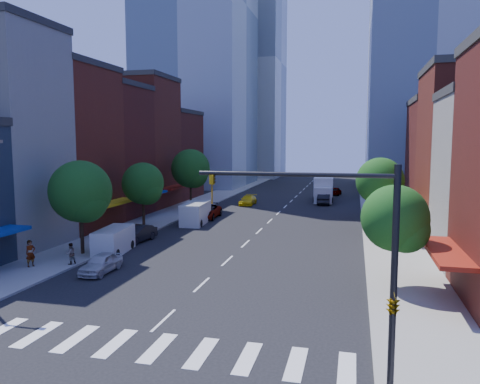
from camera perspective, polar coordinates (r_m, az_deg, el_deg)
The scene contains 30 objects.
ground at distance 24.53m, azimuth -9.29°, elevation -15.19°, with size 220.00×220.00×0.00m, color black.
sidewalk_left at distance 65.27m, azimuth -5.63°, elevation -1.58°, with size 5.00×120.00×0.15m, color gray.
sidewalk_right at distance 61.69m, azimuth 16.85°, elevation -2.28°, with size 5.00×120.00×0.15m, color gray.
crosswalk at distance 22.02m, azimuth -12.50°, elevation -17.82°, with size 19.00×3.00×0.01m, color silver.
bldg_left_2 at distance 51.24m, azimuth -22.23°, elevation 4.74°, with size 12.00×9.00×16.00m, color maroon.
bldg_left_3 at distance 58.34m, azimuth -17.29°, elevation 4.56°, with size 12.00×8.00×15.00m, color #581E16.
bldg_left_4 at distance 65.75m, azimuth -13.49°, elevation 5.70°, with size 12.00×9.00×17.00m, color maroon.
bldg_left_5 at distance 74.36m, azimuth -10.09°, elevation 4.28°, with size 12.00×10.00×13.00m, color #581E16.
bldg_right_3 at distance 56.29m, azimuth 26.06°, elevation 3.14°, with size 12.00×10.00×13.00m, color #581E16.
tower_nw at distance 99.60m, azimuth -5.24°, elevation 21.39°, with size 20.00×22.00×70.00m, color #8C99A8.
tower_ne at distance 86.29m, azimuth 22.02°, elevation 19.94°, with size 18.00×20.00×60.00m, color #9EA5AD.
tower_far_w at distance 120.60m, azimuth 0.68°, elevation 15.34°, with size 18.00×18.00×56.00m, color #9EA5AD.
traffic_signal at distance 17.16m, azimuth 16.37°, elevation -10.16°, with size 7.24×2.24×8.00m.
tree_left_near at distance 38.09m, azimuth -18.73°, elevation -0.21°, with size 4.80×4.80×7.30m.
tree_left_mid at distance 47.71m, azimuth -11.61°, elevation 0.82°, with size 4.20×4.20×6.65m.
tree_left_far at distance 60.56m, azimuth -5.94°, elevation 2.68°, with size 5.00×5.00×7.75m.
tree_right_near at distance 29.38m, azimuth 18.66°, elevation -3.37°, with size 4.00×4.00×6.20m.
tree_right_far at distance 47.13m, azimuth 16.88°, elevation 1.03°, with size 4.60×4.60×7.20m.
parked_car_front at distance 33.47m, azimuth -16.59°, elevation -8.31°, with size 1.58×3.92×1.34m, color #B4B4B9.
parked_car_second at distance 42.59m, azimuth -12.40°, elevation -5.01°, with size 1.54×4.40×1.45m, color black.
parked_car_third at distance 54.25m, azimuth -4.15°, elevation -2.40°, with size 2.62×5.68×1.58m, color #999999.
parked_car_rear at distance 54.25m, azimuth -4.21°, elevation -2.40°, with size 2.21×5.43×1.58m, color black.
cargo_van_near at distance 38.80m, azimuth -15.20°, elevation -5.77°, with size 2.45×4.93×2.02m.
cargo_van_far at distance 50.65m, azimuth -5.47°, elevation -2.62°, with size 2.59×5.61×2.33m.
taxi at distance 65.54m, azimuth 0.98°, elevation -1.00°, with size 1.85×4.56×1.32m, color yellow.
traffic_car_oncoming at distance 67.29m, azimuth 10.24°, elevation -0.80°, with size 1.68×4.83×1.59m, color black.
traffic_car_far at distance 79.08m, azimuth 11.58°, elevation 0.11°, with size 1.54×3.84×1.31m, color #999999.
box_truck at distance 70.83m, azimuth 10.14°, elevation 0.30°, with size 3.14×9.15×3.64m.
pedestrian_near at distance 36.13m, azimuth -24.17°, elevation -6.84°, with size 0.69×0.45×1.88m, color #999999.
pedestrian_far at distance 35.79m, azimuth -19.97°, elevation -7.07°, with size 0.75×0.58×1.54m, color #999999.
Camera 1 is at (9.09, -20.96, 8.93)m, focal length 35.00 mm.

